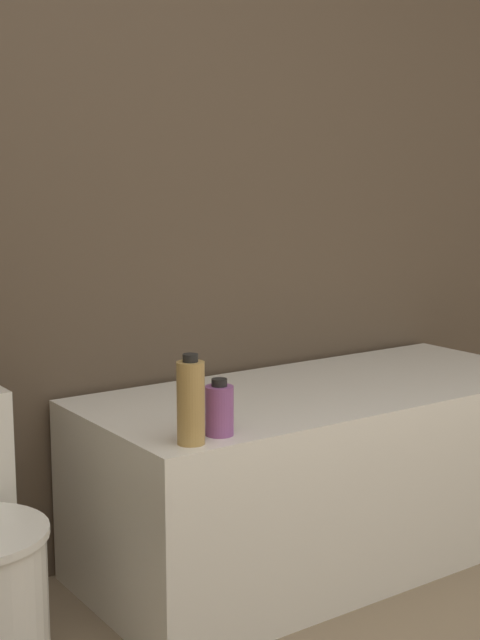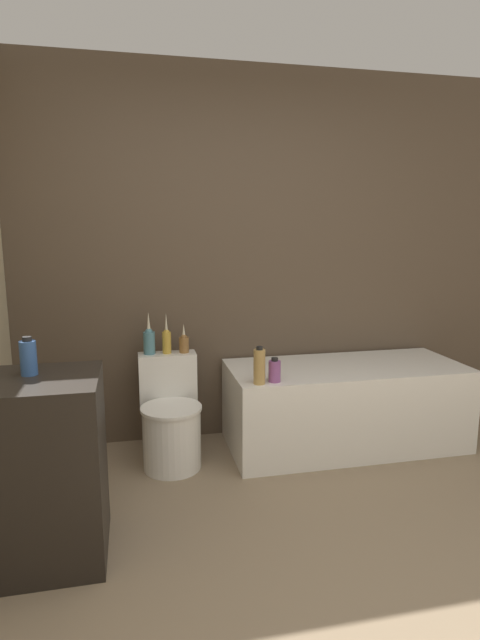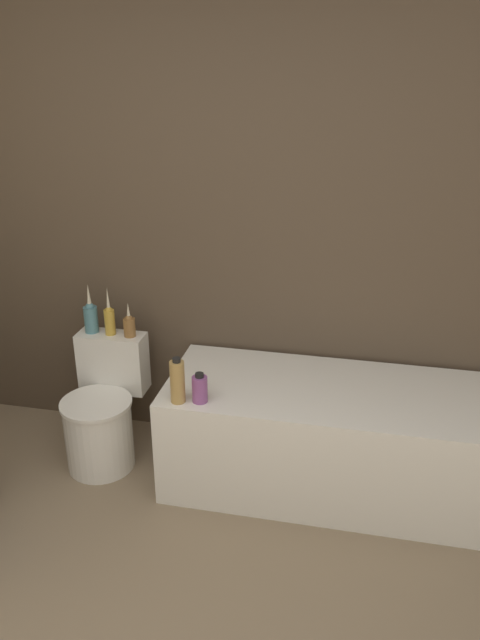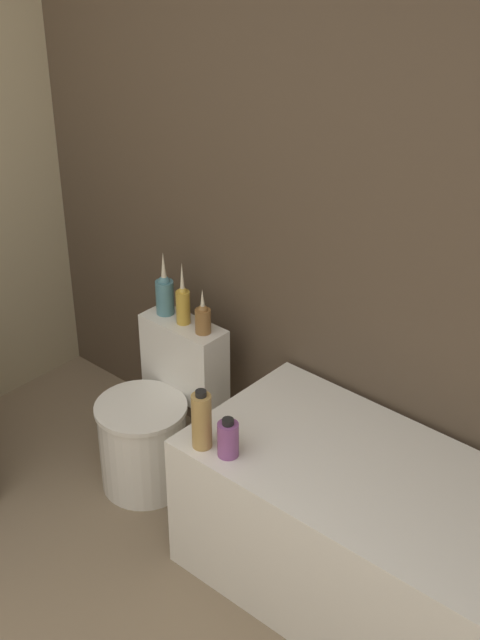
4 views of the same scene
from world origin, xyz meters
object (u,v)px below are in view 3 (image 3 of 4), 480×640
object	(u,v)px
bathtub	(324,436)
shampoo_bottle_tall	(177,381)
vase_bronze	(129,325)
vase_silver	(110,319)
toilet	(103,414)
vase_gold	(91,316)
shampoo_bottle_short	(200,389)

from	to	relation	value
bathtub	shampoo_bottle_tall	xyz separation A→B (m)	(-0.69, -0.28, 0.39)
bathtub	vase_bronze	world-z (taller)	vase_bronze
vase_bronze	vase_silver	bearing A→B (deg)	178.62
toilet	vase_silver	xyz separation A→B (m)	(0.00, 0.19, 0.49)
toilet	vase_gold	world-z (taller)	vase_gold
toilet	shampoo_bottle_short	distance (m)	0.76
shampoo_bottle_tall	vase_bronze	bearing A→B (deg)	133.06
vase_silver	shampoo_bottle_tall	xyz separation A→B (m)	(0.52, -0.44, -0.09)
vase_gold	shampoo_bottle_short	bearing A→B (deg)	-29.84
toilet	vase_gold	distance (m)	0.55
shampoo_bottle_short	vase_gold	bearing A→B (deg)	150.16
vase_gold	shampoo_bottle_short	xyz separation A→B (m)	(0.74, -0.43, -0.14)
vase_bronze	shampoo_bottle_short	distance (m)	0.67
bathtub	shampoo_bottle_short	size ratio (longest dim) A/B	10.70
toilet	bathtub	bearing A→B (deg)	1.42
vase_silver	bathtub	bearing A→B (deg)	-7.70
shampoo_bottle_short	toilet	bearing A→B (deg)	160.42
vase_bronze	shampoo_bottle_short	world-z (taller)	vase_bronze
vase_gold	shampoo_bottle_tall	world-z (taller)	vase_gold
bathtub	vase_bronze	distance (m)	1.21
bathtub	shampoo_bottle_tall	size ratio (longest dim) A/B	6.96
toilet	vase_silver	bearing A→B (deg)	90.00
toilet	shampoo_bottle_tall	xyz separation A→B (m)	(0.52, -0.25, 0.40)
toilet	shampoo_bottle_tall	size ratio (longest dim) A/B	2.94
toilet	vase_bronze	size ratio (longest dim) A/B	3.48
shampoo_bottle_short	vase_bronze	bearing A→B (deg)	141.00
vase_gold	vase_bronze	bearing A→B (deg)	-2.57
vase_silver	shampoo_bottle_tall	world-z (taller)	vase_silver
vase_gold	vase_silver	bearing A→B (deg)	-3.76
toilet	shampoo_bottle_short	xyz separation A→B (m)	(0.63, -0.22, 0.36)
shampoo_bottle_tall	shampoo_bottle_short	xyz separation A→B (m)	(0.10, 0.02, -0.04)
toilet	vase_bronze	world-z (taller)	vase_bronze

